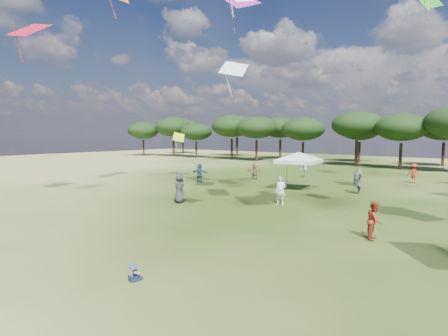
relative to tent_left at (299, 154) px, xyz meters
The scene contains 4 objects.
ground 22.31m from the tent_left, 78.26° to the right, with size 140.00×140.00×0.00m, color #334915.
tent_left is the anchor object (origin of this frame).
toddler 20.08m from the tent_left, 76.69° to the right, with size 0.38×0.41×0.54m.
festival_crowd 5.47m from the tent_left, 15.73° to the left, with size 29.63×23.12×1.87m.
Camera 1 is at (8.96, -4.52, 4.42)m, focal length 30.00 mm.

